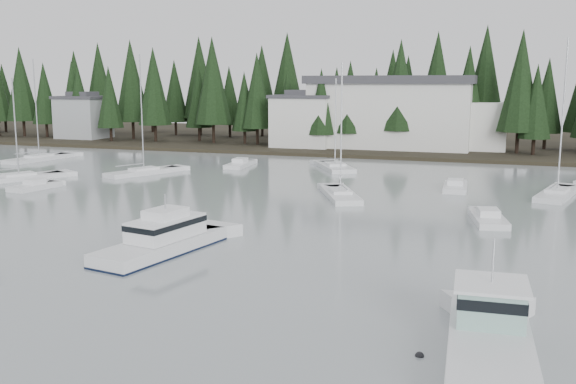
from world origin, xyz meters
The scene contains 18 objects.
far_shore_land centered at (0.00, 97.00, 0.00)m, with size 240.00×54.00×1.00m, color black.
conifer_treeline centered at (0.00, 86.00, 0.00)m, with size 200.00×22.00×20.00m, color black, non-canonical shape.
house_west centered at (-18.00, 79.00, 4.65)m, with size 9.54×7.42×8.75m.
house_far_west centered at (-60.00, 81.00, 4.40)m, with size 8.48×7.42×8.25m.
harbor_inn centered at (-2.96, 82.34, 5.78)m, with size 29.50×11.50×10.90m.
cabin_cruiser_center centered at (-7.76, 17.76, 0.63)m, with size 4.81×10.18×4.20m.
lobster_boat_teal centered at (11.98, 8.24, 0.59)m, with size 3.62×9.13×4.98m.
sailboat_0 centered at (-2.09, 40.09, 0.08)m, with size 5.91×8.90×12.75m.
sailboat_1 centered at (16.82, 47.09, 0.10)m, with size 4.62×9.43×14.94m.
sailboat_5 centered at (-7.54, 58.77, 0.06)m, with size 6.90×9.12×11.46m.
sailboat_6 centered at (-47.75, 54.38, 0.07)m, with size 3.94×10.67×14.05m.
sailboat_7 centered at (-27.23, 47.37, 0.08)m, with size 5.98×9.59×14.09m.
sailboat_8 centered at (-37.69, 39.11, 0.06)m, with size 6.92×9.66×11.47m.
runabout_0 centered at (-31.92, 34.75, 0.13)m, with size 2.89×5.38×1.42m.
runabout_1 centered at (11.12, 33.55, 0.13)m, with size 3.35×6.48×1.42m.
runabout_3 centered at (-19.48, 57.37, 0.13)m, with size 2.71×6.78×1.42m.
runabout_4 centered at (7.57, 47.94, 0.13)m, with size 2.49×6.12×1.42m.
mooring_buoy_dark centered at (9.41, 7.41, 0.00)m, with size 0.36×0.36×0.36m, color black.
Camera 1 is at (12.17, -16.37, 10.50)m, focal length 40.00 mm.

